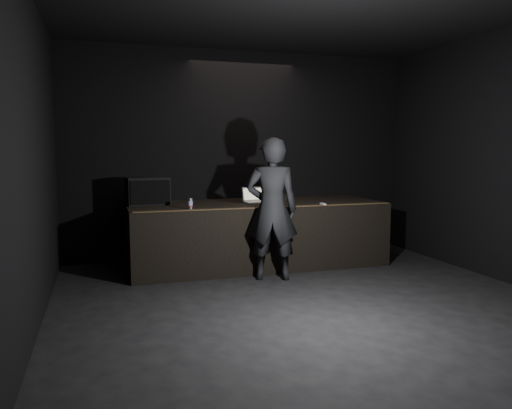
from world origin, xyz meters
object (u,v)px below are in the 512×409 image
at_px(laptop, 254,198).
at_px(person, 272,209).
at_px(stage_riser, 256,233).
at_px(beer_can, 190,204).
at_px(stage_monitor, 148,191).

bearing_deg(laptop, person, -96.98).
xyz_separation_m(stage_riser, person, (-0.06, -0.95, 0.51)).
bearing_deg(beer_can, person, -19.99).
distance_m(stage_monitor, beer_can, 0.93).
bearing_deg(person, laptop, -76.20).
bearing_deg(stage_monitor, laptop, -10.64).
bearing_deg(person, stage_riser, -76.68).
bearing_deg(beer_can, laptop, 27.65).
relative_size(stage_monitor, laptop, 1.81).
bearing_deg(person, beer_can, -3.21).
relative_size(stage_riser, stage_monitor, 6.00).
height_order(stage_monitor, laptop, stage_monitor).
bearing_deg(stage_riser, stage_monitor, 173.12).
height_order(laptop, beer_can, laptop).
bearing_deg(stage_monitor, stage_riser, -12.02).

